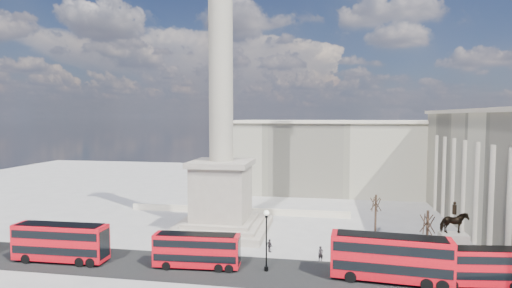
{
  "coord_description": "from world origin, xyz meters",
  "views": [
    {
      "loc": [
        15.31,
        -53.25,
        17.47
      ],
      "look_at": [
        5.81,
        2.16,
        13.59
      ],
      "focal_mm": 28.0,
      "sensor_mm": 36.0,
      "label": 1
    }
  ],
  "objects_px": {
    "pedestrian_walking": "(321,254)",
    "equestrian_statue": "(453,245)",
    "red_bus_b": "(197,250)",
    "victorian_lamp": "(266,235)",
    "pedestrian_standing": "(466,266)",
    "red_bus_a": "(61,242)",
    "red_bus_d": "(391,258)",
    "pedestrian_crossing": "(270,246)",
    "red_bus_c": "(482,266)",
    "nelsons_column": "(221,147)"
  },
  "relations": [
    {
      "from": "pedestrian_walking",
      "to": "equestrian_statue",
      "type": "bearing_deg",
      "value": -19.82
    },
    {
      "from": "red_bus_b",
      "to": "pedestrian_walking",
      "type": "xyz_separation_m",
      "value": [
        14.02,
        4.67,
        -1.2
      ]
    },
    {
      "from": "victorian_lamp",
      "to": "pedestrian_standing",
      "type": "distance_m",
      "value": 22.49
    },
    {
      "from": "red_bus_a",
      "to": "red_bus_b",
      "type": "relative_size",
      "value": 1.14
    },
    {
      "from": "victorian_lamp",
      "to": "pedestrian_walking",
      "type": "bearing_deg",
      "value": 34.95
    },
    {
      "from": "red_bus_b",
      "to": "equestrian_statue",
      "type": "height_order",
      "value": "equestrian_statue"
    },
    {
      "from": "red_bus_d",
      "to": "pedestrian_crossing",
      "type": "distance_m",
      "value": 15.65
    },
    {
      "from": "red_bus_c",
      "to": "equestrian_statue",
      "type": "relative_size",
      "value": 1.3
    },
    {
      "from": "red_bus_c",
      "to": "red_bus_d",
      "type": "bearing_deg",
      "value": 175.79
    },
    {
      "from": "nelsons_column",
      "to": "pedestrian_crossing",
      "type": "distance_m",
      "value": 16.95
    },
    {
      "from": "red_bus_d",
      "to": "victorian_lamp",
      "type": "distance_m",
      "value": 13.5
    },
    {
      "from": "equestrian_statue",
      "to": "pedestrian_walking",
      "type": "relative_size",
      "value": 4.26
    },
    {
      "from": "red_bus_c",
      "to": "equestrian_statue",
      "type": "distance_m",
      "value": 5.08
    },
    {
      "from": "pedestrian_crossing",
      "to": "red_bus_b",
      "type": "bearing_deg",
      "value": 84.0
    },
    {
      "from": "pedestrian_walking",
      "to": "nelsons_column",
      "type": "bearing_deg",
      "value": 123.88
    },
    {
      "from": "red_bus_c",
      "to": "victorian_lamp",
      "type": "distance_m",
      "value": 22.53
    },
    {
      "from": "pedestrian_walking",
      "to": "pedestrian_standing",
      "type": "relative_size",
      "value": 1.11
    },
    {
      "from": "red_bus_d",
      "to": "victorian_lamp",
      "type": "height_order",
      "value": "victorian_lamp"
    },
    {
      "from": "red_bus_a",
      "to": "red_bus_c",
      "type": "bearing_deg",
      "value": 0.39
    },
    {
      "from": "equestrian_statue",
      "to": "pedestrian_walking",
      "type": "bearing_deg",
      "value": -178.38
    },
    {
      "from": "red_bus_c",
      "to": "pedestrian_crossing",
      "type": "xyz_separation_m",
      "value": [
        -22.94,
        6.55,
        -1.24
      ]
    },
    {
      "from": "victorian_lamp",
      "to": "pedestrian_crossing",
      "type": "relative_size",
      "value": 4.11
    },
    {
      "from": "red_bus_c",
      "to": "pedestrian_walking",
      "type": "bearing_deg",
      "value": 157.86
    },
    {
      "from": "red_bus_b",
      "to": "pedestrian_walking",
      "type": "relative_size",
      "value": 5.52
    },
    {
      "from": "red_bus_a",
      "to": "red_bus_d",
      "type": "height_order",
      "value": "red_bus_d"
    },
    {
      "from": "equestrian_statue",
      "to": "pedestrian_crossing",
      "type": "height_order",
      "value": "equestrian_statue"
    },
    {
      "from": "victorian_lamp",
      "to": "red_bus_c",
      "type": "bearing_deg",
      "value": -0.58
    },
    {
      "from": "red_bus_a",
      "to": "red_bus_d",
      "type": "xyz_separation_m",
      "value": [
        38.11,
        0.64,
        0.18
      ]
    },
    {
      "from": "victorian_lamp",
      "to": "pedestrian_standing",
      "type": "height_order",
      "value": "victorian_lamp"
    },
    {
      "from": "nelsons_column",
      "to": "red_bus_c",
      "type": "height_order",
      "value": "nelsons_column"
    },
    {
      "from": "nelsons_column",
      "to": "red_bus_b",
      "type": "bearing_deg",
      "value": -86.06
    },
    {
      "from": "red_bus_b",
      "to": "red_bus_c",
      "type": "height_order",
      "value": "red_bus_b"
    },
    {
      "from": "red_bus_c",
      "to": "pedestrian_crossing",
      "type": "distance_m",
      "value": 23.89
    },
    {
      "from": "red_bus_d",
      "to": "pedestrian_walking",
      "type": "relative_size",
      "value": 6.84
    },
    {
      "from": "nelsons_column",
      "to": "equestrian_statue",
      "type": "xyz_separation_m",
      "value": [
        30.13,
        -9.99,
        -10.25
      ]
    },
    {
      "from": "nelsons_column",
      "to": "victorian_lamp",
      "type": "relative_size",
      "value": 7.14
    },
    {
      "from": "red_bus_a",
      "to": "red_bus_d",
      "type": "relative_size",
      "value": 0.92
    },
    {
      "from": "red_bus_a",
      "to": "pedestrian_walking",
      "type": "relative_size",
      "value": 6.29
    },
    {
      "from": "pedestrian_crossing",
      "to": "red_bus_c",
      "type": "bearing_deg",
      "value": -154.06
    },
    {
      "from": "victorian_lamp",
      "to": "pedestrian_walking",
      "type": "height_order",
      "value": "victorian_lamp"
    },
    {
      "from": "red_bus_d",
      "to": "pedestrian_standing",
      "type": "relative_size",
      "value": 7.61
    },
    {
      "from": "nelsons_column",
      "to": "red_bus_d",
      "type": "relative_size",
      "value": 4.01
    },
    {
      "from": "red_bus_d",
      "to": "pedestrian_standing",
      "type": "distance_m",
      "value": 9.6
    },
    {
      "from": "red_bus_c",
      "to": "pedestrian_walking",
      "type": "relative_size",
      "value": 5.52
    },
    {
      "from": "nelsons_column",
      "to": "pedestrian_crossing",
      "type": "xyz_separation_m",
      "value": [
        8.52,
        -8.32,
        -12.07
      ]
    },
    {
      "from": "pedestrian_walking",
      "to": "pedestrian_crossing",
      "type": "distance_m",
      "value": 6.86
    },
    {
      "from": "red_bus_a",
      "to": "pedestrian_crossing",
      "type": "xyz_separation_m",
      "value": [
        24.22,
        7.63,
        -1.57
      ]
    },
    {
      "from": "red_bus_b",
      "to": "pedestrian_walking",
      "type": "bearing_deg",
      "value": 15.16
    },
    {
      "from": "pedestrian_crossing",
      "to": "pedestrian_standing",
      "type": "bearing_deg",
      "value": -146.18
    },
    {
      "from": "pedestrian_walking",
      "to": "pedestrian_standing",
      "type": "bearing_deg",
      "value": -25.31
    }
  ]
}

